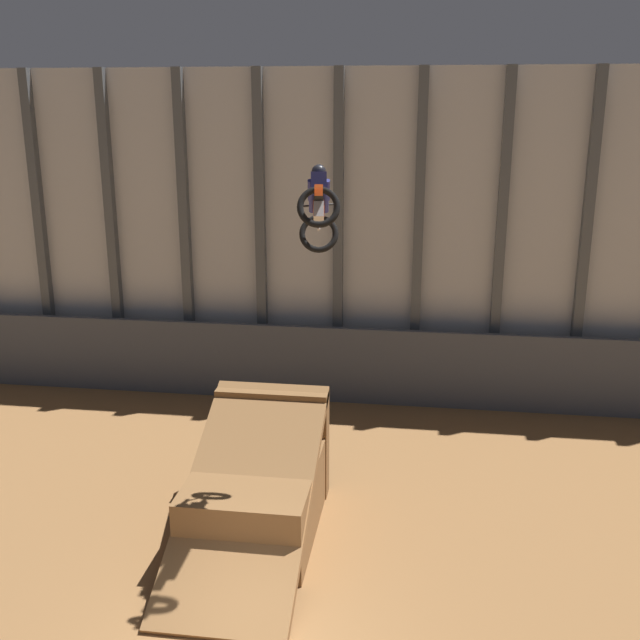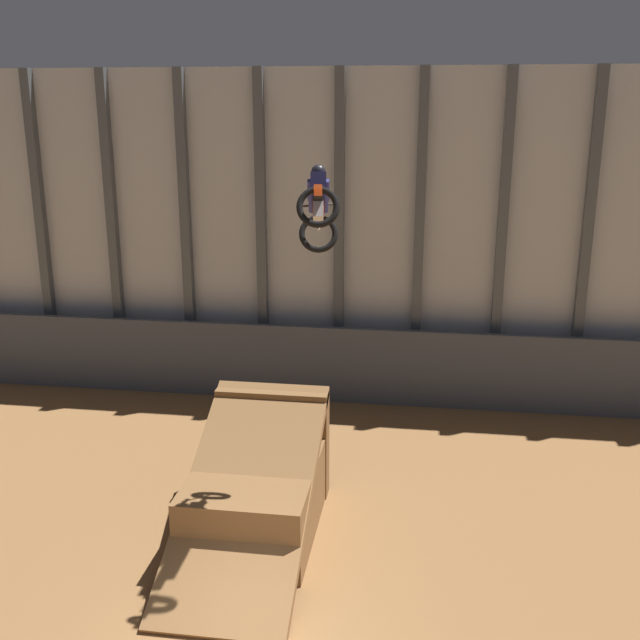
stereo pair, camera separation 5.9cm
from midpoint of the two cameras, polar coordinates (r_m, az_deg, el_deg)
arena_back_wall at (r=22.33m, az=1.37°, el=6.25°), size 32.00×0.40×9.71m
lower_barrier at (r=22.48m, az=1.05°, el=-3.43°), size 31.36×0.20×2.32m
dirt_ramp at (r=16.24m, az=-4.78°, el=-12.56°), size 2.54×5.48×2.68m
rider_bike_solo at (r=13.35m, az=-0.22°, el=8.49°), size 0.96×1.76×1.67m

